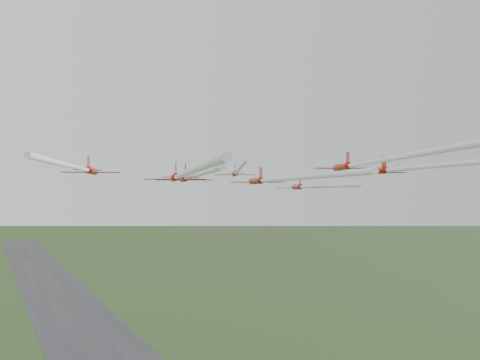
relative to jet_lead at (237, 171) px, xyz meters
name	(u,v)px	position (x,y,z in m)	size (l,w,h in m)	color
runway	(72,314)	(0.34, 203.24, -62.01)	(38.00, 900.00, 0.04)	#333336
jet_lead	(237,171)	(0.00, 0.00, 0.00)	(24.47, 57.11, 2.41)	#B91301
jet_row2_left	(190,177)	(-10.72, -7.25, -1.16)	(18.97, 60.04, 2.94)	#B91301
jet_row2_right	(309,187)	(9.22, -7.93, -2.59)	(18.78, 46.52, 2.34)	#B91301
jet_row3_left	(82,169)	(-26.55, -7.49, -0.18)	(16.81, 47.07, 2.66)	#B91301
jet_row3_mid	(275,179)	(-3.19, -20.53, -1.74)	(16.60, 53.57, 2.50)	#B91301
jet_row3_right	(416,167)	(15.50, -26.42, -0.06)	(20.51, 60.35, 2.69)	#B91301
jet_row4_left	(181,175)	(-18.16, -26.41, -1.45)	(17.59, 58.02, 2.55)	#B91301
jet_row4_right	(368,162)	(2.21, -34.11, 0.05)	(20.82, 51.00, 2.38)	#B91301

